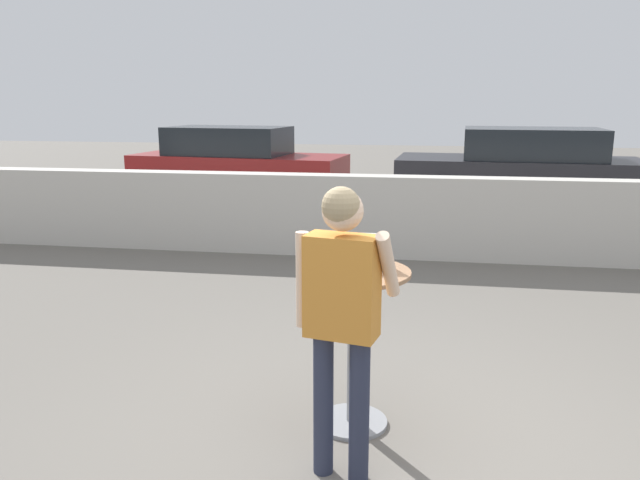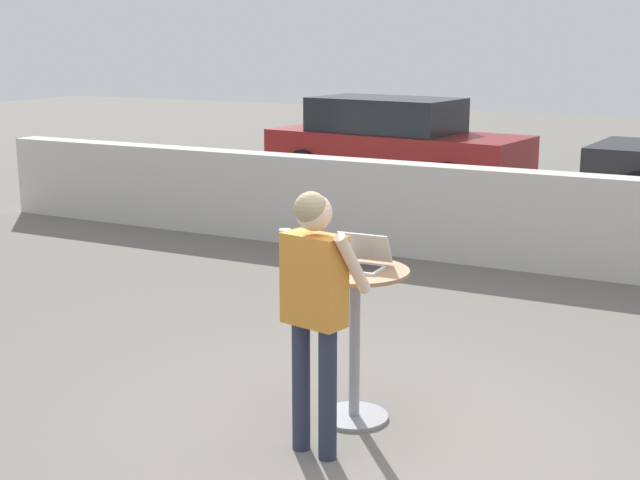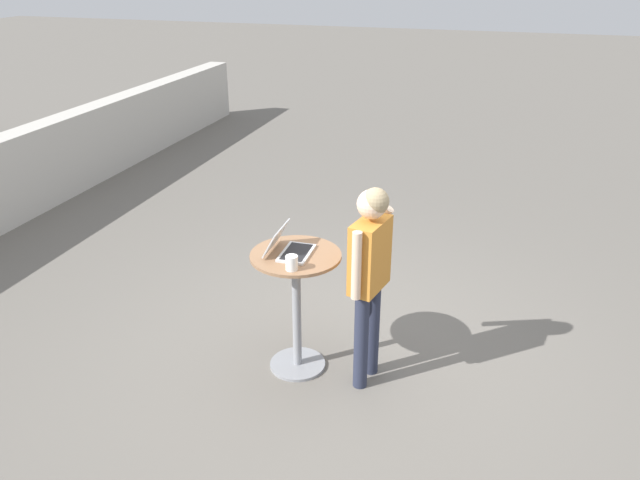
# 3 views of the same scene
# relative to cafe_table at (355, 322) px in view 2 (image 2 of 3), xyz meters

# --- Properties ---
(ground_plane) EXTENTS (50.00, 50.00, 0.00)m
(ground_plane) POSITION_rel_cafe_table_xyz_m (0.30, -0.32, -0.67)
(ground_plane) COLOR slate
(pavement_kerb) EXTENTS (15.13, 0.35, 1.06)m
(pavement_kerb) POSITION_rel_cafe_table_xyz_m (0.30, 4.41, -0.13)
(pavement_kerb) COLOR beige
(pavement_kerb) RESTS_ON ground_plane
(cafe_table) EXTENTS (0.69, 0.69, 1.02)m
(cafe_table) POSITION_rel_cafe_table_xyz_m (0.00, 0.00, 0.00)
(cafe_table) COLOR gray
(cafe_table) RESTS_ON ground_plane
(laptop) EXTENTS (0.35, 0.33, 0.21)m
(laptop) POSITION_rel_cafe_table_xyz_m (-0.00, 0.05, 0.40)
(laptop) COLOR silver
(laptop) RESTS_ON cafe_table
(coffee_mug) EXTENTS (0.13, 0.09, 0.11)m
(coffee_mug) POSITION_rel_cafe_table_xyz_m (-0.25, -0.06, 0.41)
(coffee_mug) COLOR white
(coffee_mug) RESTS_ON cafe_table
(standing_person) EXTENTS (0.55, 0.32, 1.61)m
(standing_person) POSITION_rel_cafe_table_xyz_m (0.00, -0.57, 0.34)
(standing_person) COLOR #282D42
(standing_person) RESTS_ON ground_plane
(parked_car_further_down) EXTENTS (4.51, 2.14, 1.47)m
(parked_car_further_down) POSITION_rel_cafe_table_xyz_m (-3.42, 8.87, 0.08)
(parked_car_further_down) COLOR maroon
(parked_car_further_down) RESTS_ON ground_plane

